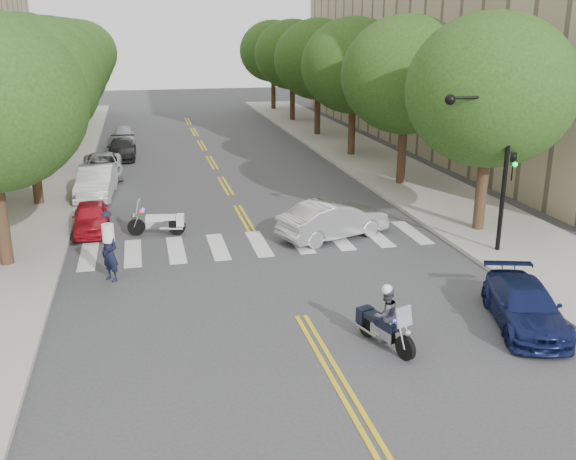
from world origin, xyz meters
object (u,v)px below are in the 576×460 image
object	(u,v)px
motorcycle_police	(384,319)
motorcycle_parked	(162,222)
sedan_blue	(525,306)
officer_standing	(110,254)
convertible	(333,220)

from	to	relation	value
motorcycle_police	motorcycle_parked	distance (m)	11.81
motorcycle_parked	sedan_blue	world-z (taller)	motorcycle_parked
officer_standing	sedan_blue	distance (m)	12.60
convertible	sedan_blue	size ratio (longest dim) A/B	1.09
convertible	motorcycle_parked	bearing A→B (deg)	53.63
motorcycle_police	convertible	xyz separation A→B (m)	(1.32, 8.77, -0.03)
sedan_blue	motorcycle_police	bearing A→B (deg)	-160.29
officer_standing	motorcycle_parked	bearing A→B (deg)	116.78
sedan_blue	convertible	bearing A→B (deg)	125.00
officer_standing	convertible	world-z (taller)	officer_standing
motorcycle_parked	sedan_blue	xyz separation A→B (m)	(9.31, -10.39, 0.09)
sedan_blue	officer_standing	bearing A→B (deg)	168.40
convertible	officer_standing	bearing A→B (deg)	87.07
motorcycle_police	sedan_blue	bearing A→B (deg)	164.66
motorcycle_parked	officer_standing	distance (m)	4.81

